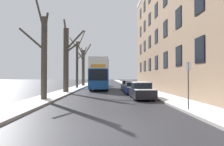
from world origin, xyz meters
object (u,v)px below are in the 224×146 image
bare_tree_left_0 (43,54)px  parked_car_0 (141,91)px  bare_tree_left_1 (67,58)px  street_sign_post (188,83)px  bare_tree_left_3 (83,65)px  oncoming_van (100,80)px  parked_car_2 (128,86)px  parked_car_1 (133,88)px  pedestrian_left_sidewalk (45,89)px  bare_tree_left_2 (77,63)px  double_decker_bus (100,73)px

bare_tree_left_0 → parked_car_0: bearing=10.7°
bare_tree_left_1 → street_sign_post: bearing=-54.7°
bare_tree_left_0 → parked_car_0: 8.67m
bare_tree_left_3 → oncoming_van: bearing=28.2°
bare_tree_left_3 → parked_car_2: (7.95, -12.92, -3.70)m
bare_tree_left_0 → bare_tree_left_1: bearing=88.2°
bare_tree_left_0 → parked_car_2: (8.00, 12.82, -3.02)m
parked_car_1 → bare_tree_left_3: bearing=113.0°
pedestrian_left_sidewalk → parked_car_1: bearing=84.5°
bare_tree_left_2 → street_sign_post: bare_tree_left_2 is taller
bare_tree_left_0 → street_sign_post: bare_tree_left_0 is taller
bare_tree_left_0 → bare_tree_left_3: (0.05, 25.74, 0.69)m
bare_tree_left_2 → parked_car_2: bare_tree_left_2 is taller
bare_tree_left_2 → oncoming_van: size_ratio=1.94×
bare_tree_left_2 → pedestrian_left_sidewalk: 16.45m
parked_car_1 → oncoming_van: oncoming_van is taller
bare_tree_left_2 → bare_tree_left_3: bare_tree_left_2 is taller
bare_tree_left_3 → double_decker_bus: bearing=-70.5°
bare_tree_left_1 → bare_tree_left_2: (-0.19, 9.56, 0.15)m
bare_tree_left_2 → street_sign_post: 24.51m
parked_car_0 → parked_car_1: (-0.00, 5.45, -0.04)m
oncoming_van → street_sign_post: 33.28m
bare_tree_left_1 → bare_tree_left_2: bearing=91.2°
bare_tree_left_2 → street_sign_post: size_ratio=3.52×
bare_tree_left_0 → parked_car_2: size_ratio=2.07×
parked_car_0 → oncoming_van: bearing=99.7°
bare_tree_left_1 → bare_tree_left_2: bare_tree_left_2 is taller
bare_tree_left_0 → parked_car_1: (8.00, 6.96, -3.04)m
pedestrian_left_sidewalk → bare_tree_left_3: bearing=139.1°
parked_car_2 → street_sign_post: size_ratio=1.53×
parked_car_0 → parked_car_1: bearing=90.0°
bare_tree_left_3 → street_sign_post: bare_tree_left_3 is taller
bare_tree_left_0 → bare_tree_left_1: bare_tree_left_1 is taller
oncoming_van → parked_car_0: bearing=-80.3°
bare_tree_left_1 → bare_tree_left_3: bare_tree_left_3 is taller
bare_tree_left_1 → parked_car_0: bearing=-38.9°
bare_tree_left_2 → parked_car_2: bearing=-29.6°
bare_tree_left_0 → bare_tree_left_1: 7.80m
double_decker_bus → parked_car_1: size_ratio=2.69×
bare_tree_left_1 → double_decker_bus: 8.13m
bare_tree_left_0 → parked_car_0: size_ratio=1.90×
street_sign_post → double_decker_bus: bearing=105.3°
bare_tree_left_2 → bare_tree_left_1: bearing=-88.8°
oncoming_van → pedestrian_left_sidewalk: (-3.80, -26.36, -0.32)m
bare_tree_left_0 → bare_tree_left_1: (0.24, 7.78, 0.44)m
bare_tree_left_2 → parked_car_1: bare_tree_left_2 is taller
oncoming_van → street_sign_post: size_ratio=1.81×
double_decker_bus → parked_car_2: 4.97m
bare_tree_left_1 → parked_car_2: (7.76, 5.04, -3.46)m
parked_car_1 → oncoming_van: bearing=102.2°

